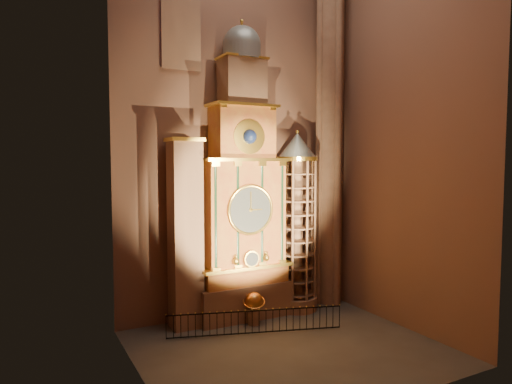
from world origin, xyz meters
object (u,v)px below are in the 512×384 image
portrait_tower (185,233)px  iron_railing (256,322)px  stair_turret (297,223)px  celestial_globe (254,305)px  astronomical_clock (242,202)px

portrait_tower → iron_railing: bearing=-44.5°
portrait_tower → stair_turret: bearing=-2.3°
celestial_globe → iron_railing: (-0.60, -1.35, -0.41)m
astronomical_clock → iron_railing: size_ratio=1.92×
portrait_tower → iron_railing: 5.96m
portrait_tower → stair_turret: stair_turret is taller
astronomical_clock → stair_turret: 3.78m
portrait_tower → celestial_globe: portrait_tower is taller
astronomical_clock → portrait_tower: astronomical_clock is taller
portrait_tower → iron_railing: (2.80, -2.75, -4.49)m
astronomical_clock → celestial_globe: size_ratio=9.31×
stair_turret → celestial_globe: 5.58m
astronomical_clock → stair_turret: size_ratio=1.55×
celestial_globe → iron_railing: 1.53m
stair_turret → iron_railing: bearing=-148.9°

